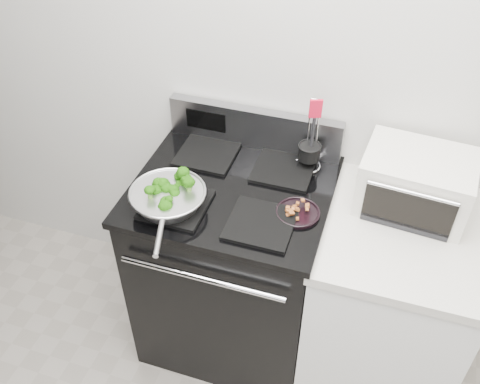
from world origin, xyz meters
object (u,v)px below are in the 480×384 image
at_px(bacon_plate, 298,211).
at_px(gas_range, 233,264).
at_px(skillet, 168,197).
at_px(toaster_oven, 415,182).
at_px(utensil_holder, 309,155).

bearing_deg(bacon_plate, gas_range, 165.46).
xyz_separation_m(gas_range, skillet, (-0.19, -0.19, 0.51)).
distance_m(gas_range, toaster_oven, 0.89).
relative_size(bacon_plate, toaster_oven, 0.40).
bearing_deg(bacon_plate, skillet, -166.59).
bearing_deg(skillet, bacon_plate, -3.27).
bearing_deg(toaster_oven, skillet, -154.34).
height_order(gas_range, bacon_plate, gas_range).
bearing_deg(gas_range, bacon_plate, -14.54).
bearing_deg(bacon_plate, utensil_holder, 95.17).
relative_size(utensil_holder, toaster_oven, 0.78).
distance_m(skillet, bacon_plate, 0.49).
bearing_deg(bacon_plate, toaster_oven, 28.53).
bearing_deg(skillet, toaster_oven, 4.00).
xyz_separation_m(utensil_holder, toaster_oven, (0.43, -0.08, 0.03)).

